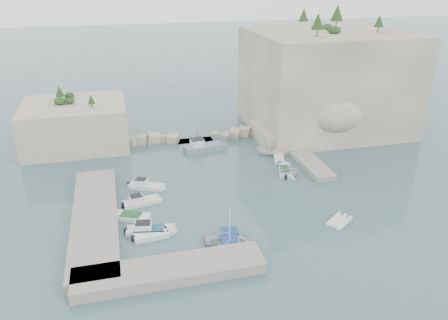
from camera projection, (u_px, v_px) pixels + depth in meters
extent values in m
plane|color=#426264|center=(236.00, 200.00, 54.67)|extent=(400.00, 400.00, 0.00)
cube|color=beige|center=(326.00, 81.00, 76.93)|extent=(26.00, 22.00, 17.00)
cube|color=beige|center=(281.00, 134.00, 73.12)|extent=(8.00, 10.00, 2.50)
cube|color=beige|center=(76.00, 124.00, 70.90)|extent=(16.00, 14.00, 7.00)
cube|color=#9E9689|center=(95.00, 218.00, 49.69)|extent=(5.00, 24.00, 1.10)
cube|color=#9E9689|center=(170.00, 270.00, 41.08)|extent=(18.00, 4.00, 1.10)
cube|color=#9E9689|center=(303.00, 157.00, 66.47)|extent=(3.00, 16.00, 0.80)
cube|color=beige|center=(195.00, 136.00, 73.69)|extent=(28.00, 3.00, 1.40)
imported|color=white|center=(230.00, 244.00, 46.07)|extent=(6.03, 4.83, 1.11)
imported|color=silver|center=(289.00, 176.00, 61.22)|extent=(3.54, 3.08, 1.82)
imported|color=white|center=(270.00, 155.00, 68.11)|extent=(4.68, 2.55, 1.71)
cylinder|color=white|center=(230.00, 222.00, 45.01)|extent=(0.10, 0.10, 4.20)
cone|color=#1E4219|center=(318.00, 21.00, 67.04)|extent=(1.96, 1.96, 2.45)
cone|color=#1E4219|center=(337.00, 13.00, 76.72)|extent=(2.24, 2.24, 2.80)
cone|color=#1E4219|center=(379.00, 21.00, 71.74)|extent=(1.57, 1.57, 1.96)
cone|color=#1E4219|center=(304.00, 15.00, 78.45)|extent=(1.79, 1.79, 2.24)
cone|color=#1E4219|center=(59.00, 91.00, 70.17)|extent=(1.40, 1.40, 1.75)
cone|color=#1E4219|center=(91.00, 99.00, 67.00)|extent=(1.12, 1.12, 1.40)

